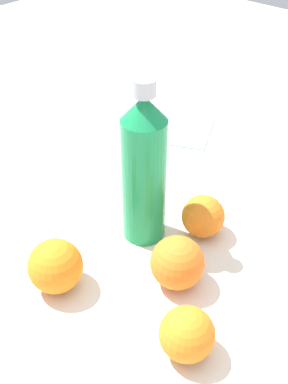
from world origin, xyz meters
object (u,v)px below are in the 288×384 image
Objects in this scene: orange_1 at (187,334)px; folded_napkin at (174,128)px; orange_4 at (203,216)px; orange_2 at (177,263)px; orange_0 at (55,266)px; water_bottle at (144,169)px.

folded_napkin is (-0.41, -0.35, -0.03)m from orange_1.
orange_4 reaches higher than folded_napkin.
orange_2 is 0.43m from folded_napkin.
orange_0 is at bearing -80.67° from orange_1.
orange_4 is at bearing -149.08° from orange_1.
orange_2 is at bearing 147.21° from water_bottle.
orange_2 is (-0.08, -0.08, 0.00)m from orange_1.
orange_4 is at bearing -162.38° from orange_2.
folded_napkin is (-0.45, -0.15, -0.03)m from orange_0.
orange_0 is 0.17m from orange_2.
orange_0 is 1.11× the size of orange_1.
orange_1 is at bearing 40.05° from folded_napkin.
water_bottle is at bearing -125.44° from orange_1.
orange_0 is 0.50× the size of folded_napkin.
orange_0 is at bearing 18.42° from folded_napkin.
water_bottle reaches higher than orange_1.
orange_4 is at bearing -146.78° from water_bottle.
water_bottle is 3.82× the size of orange_1.
orange_2 reaches higher than orange_4.
orange_0 is 0.20m from orange_1.
folded_napkin is at bearing -133.75° from orange_4.
water_bottle is 0.18m from orange_0.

